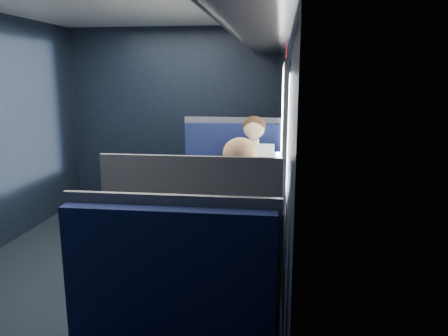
# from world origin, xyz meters

# --- Properties ---
(ground) EXTENTS (2.80, 4.20, 0.01)m
(ground) POSITION_xyz_m (0.00, 0.00, -0.01)
(ground) COLOR black
(room_shell) EXTENTS (3.00, 4.40, 2.40)m
(room_shell) POSITION_xyz_m (0.02, 0.00, 1.48)
(room_shell) COLOR black
(room_shell) RESTS_ON ground
(table) EXTENTS (0.62, 1.00, 0.74)m
(table) POSITION_xyz_m (1.03, 0.00, 0.66)
(table) COLOR #54565E
(table) RESTS_ON ground
(seat_bay_near) EXTENTS (1.04, 0.62, 1.26)m
(seat_bay_near) POSITION_xyz_m (0.84, 0.87, 0.42)
(seat_bay_near) COLOR #0D133A
(seat_bay_near) RESTS_ON ground
(seat_bay_far) EXTENTS (1.04, 0.62, 1.26)m
(seat_bay_far) POSITION_xyz_m (0.85, -0.87, 0.41)
(seat_bay_far) COLOR #0D133A
(seat_bay_far) RESTS_ON ground
(seat_row_front) EXTENTS (1.04, 0.51, 1.16)m
(seat_row_front) POSITION_xyz_m (0.85, 1.80, 0.41)
(seat_row_front) COLOR #0D133A
(seat_row_front) RESTS_ON ground
(man) EXTENTS (0.53, 0.56, 1.32)m
(man) POSITION_xyz_m (1.10, 0.70, 0.72)
(man) COLOR black
(man) RESTS_ON ground
(woman) EXTENTS (0.53, 0.56, 1.32)m
(woman) POSITION_xyz_m (1.10, -0.71, 0.73)
(woman) COLOR black
(woman) RESTS_ON ground
(papers) EXTENTS (0.68, 0.84, 0.01)m
(papers) POSITION_xyz_m (1.01, -0.05, 0.74)
(papers) COLOR white
(papers) RESTS_ON table
(laptop) EXTENTS (0.31, 0.37, 0.25)m
(laptop) POSITION_xyz_m (1.32, 0.09, 0.81)
(laptop) COLOR silver
(laptop) RESTS_ON table
(bottle_small) EXTENTS (0.06, 0.06, 0.21)m
(bottle_small) POSITION_xyz_m (1.30, 0.30, 0.83)
(bottle_small) COLOR silver
(bottle_small) RESTS_ON table
(cup) EXTENTS (0.07, 0.07, 0.09)m
(cup) POSITION_xyz_m (1.33, 0.44, 0.79)
(cup) COLOR white
(cup) RESTS_ON table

